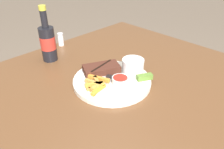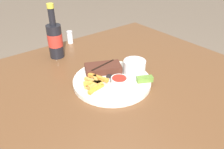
% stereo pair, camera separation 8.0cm
% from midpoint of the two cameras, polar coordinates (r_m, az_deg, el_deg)
% --- Properties ---
extents(dining_table, '(1.13, 0.94, 0.74)m').
position_cam_midpoint_polar(dining_table, '(0.88, -2.64, -7.32)').
color(dining_table, brown).
rests_on(dining_table, ground_plane).
extents(dinner_plate, '(0.29, 0.29, 0.02)m').
position_cam_midpoint_polar(dinner_plate, '(0.82, -2.81, -1.81)').
color(dinner_plate, silver).
rests_on(dinner_plate, dining_table).
extents(steak_portion, '(0.16, 0.13, 0.03)m').
position_cam_midpoint_polar(steak_portion, '(0.85, -5.46, 1.37)').
color(steak_portion, '#472319').
rests_on(steak_portion, dinner_plate).
extents(fries_pile, '(0.09, 0.09, 0.02)m').
position_cam_midpoint_polar(fries_pile, '(0.77, -7.12, -2.65)').
color(fries_pile, '#C0893C').
rests_on(fries_pile, dinner_plate).
extents(coleslaw_cup, '(0.08, 0.08, 0.06)m').
position_cam_midpoint_polar(coleslaw_cup, '(0.84, 2.77, 2.31)').
color(coleslaw_cup, white).
rests_on(coleslaw_cup, dinner_plate).
extents(dipping_sauce_cup, '(0.06, 0.06, 0.03)m').
position_cam_midpoint_polar(dipping_sauce_cup, '(0.78, -0.78, -1.59)').
color(dipping_sauce_cup, silver).
rests_on(dipping_sauce_cup, dinner_plate).
extents(pickle_spear, '(0.06, 0.05, 0.02)m').
position_cam_midpoint_polar(pickle_spear, '(0.81, 5.70, -0.77)').
color(pickle_spear, '#567A2D').
rests_on(pickle_spear, dinner_plate).
extents(fork_utensil, '(0.13, 0.06, 0.00)m').
position_cam_midpoint_polar(fork_utensil, '(0.76, -5.46, -4.02)').
color(fork_utensil, '#B7B7BC').
rests_on(fork_utensil, dinner_plate).
extents(knife_utensil, '(0.09, 0.16, 0.01)m').
position_cam_midpoint_polar(knife_utensil, '(0.83, -4.88, -0.42)').
color(knife_utensil, '#B7B7BC').
rests_on(knife_utensil, dinner_plate).
extents(beer_bottle, '(0.07, 0.07, 0.24)m').
position_cam_midpoint_polar(beer_bottle, '(1.00, -18.68, 8.03)').
color(beer_bottle, black).
rests_on(beer_bottle, dining_table).
extents(salt_shaker, '(0.03, 0.03, 0.07)m').
position_cam_midpoint_polar(salt_shaker, '(1.16, -15.25, 8.83)').
color(salt_shaker, white).
rests_on(salt_shaker, dining_table).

